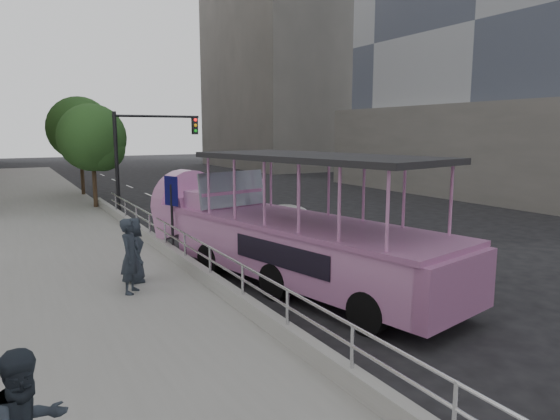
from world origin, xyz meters
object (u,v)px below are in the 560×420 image
(pedestrian_far, at_px, (133,250))
(traffic_signal, at_px, (142,148))
(street_tree_near, at_px, (94,140))
(car, at_px, (292,220))
(parking_sign, at_px, (172,210))
(pedestrian_near, at_px, (130,256))
(street_tree_far, at_px, (81,131))
(duck_boat, at_px, (278,234))

(pedestrian_far, bearing_deg, traffic_signal, -16.16)
(traffic_signal, height_order, street_tree_near, street_tree_near)
(car, height_order, parking_sign, parking_sign)
(parking_sign, bearing_deg, pedestrian_near, -122.94)
(traffic_signal, bearing_deg, street_tree_far, 98.43)
(traffic_signal, height_order, street_tree_far, street_tree_far)
(pedestrian_near, relative_size, traffic_signal, 0.36)
(pedestrian_near, xyz_separation_m, parking_sign, (2.02, 3.12, 0.56))
(parking_sign, bearing_deg, street_tree_far, 90.33)
(pedestrian_near, relative_size, street_tree_far, 0.29)
(street_tree_near, bearing_deg, duck_boat, -80.87)
(street_tree_near, bearing_deg, car, -60.39)
(car, bearing_deg, pedestrian_far, -152.09)
(duck_boat, xyz_separation_m, street_tree_far, (-2.27, 21.40, 2.94))
(duck_boat, distance_m, parking_sign, 3.78)
(street_tree_far, bearing_deg, street_tree_near, -91.91)
(duck_boat, height_order, pedestrian_far, duck_boat)
(pedestrian_near, bearing_deg, traffic_signal, 18.12)
(duck_boat, xyz_separation_m, street_tree_near, (-2.47, 15.40, 2.45))
(pedestrian_far, bearing_deg, duck_boat, -102.66)
(parking_sign, xyz_separation_m, street_tree_far, (-0.10, 18.33, 2.51))
(car, bearing_deg, traffic_signal, 119.98)
(pedestrian_far, distance_m, parking_sign, 2.92)
(pedestrian_near, distance_m, pedestrian_far, 0.92)
(parking_sign, bearing_deg, duck_boat, -54.69)
(pedestrian_near, distance_m, street_tree_near, 15.76)
(car, relative_size, street_tree_far, 0.61)
(duck_boat, bearing_deg, pedestrian_near, -179.17)
(car, xyz_separation_m, parking_sign, (-5.60, -1.95, 1.13))
(pedestrian_near, xyz_separation_m, street_tree_near, (1.72, 15.46, 2.58))
(traffic_signal, xyz_separation_m, street_tree_far, (-1.40, 9.43, 0.81))
(parking_sign, height_order, street_tree_near, street_tree_near)
(pedestrian_near, bearing_deg, car, -22.83)
(pedestrian_far, height_order, parking_sign, parking_sign)
(car, distance_m, traffic_signal, 8.66)
(street_tree_near, bearing_deg, pedestrian_far, -95.68)
(duck_boat, height_order, street_tree_far, street_tree_far)
(parking_sign, height_order, street_tree_far, street_tree_far)
(parking_sign, bearing_deg, car, 19.16)
(pedestrian_far, height_order, traffic_signal, traffic_signal)
(traffic_signal, bearing_deg, parking_sign, -98.26)
(traffic_signal, distance_m, street_tree_far, 9.57)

